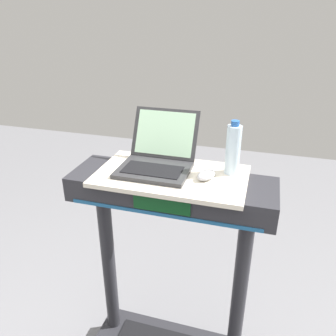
{
  "coord_description": "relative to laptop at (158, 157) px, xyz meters",
  "views": [
    {
      "loc": [
        0.36,
        -0.56,
        1.8
      ],
      "look_at": [
        0.0,
        0.65,
        1.21
      ],
      "focal_mm": 36.3,
      "sensor_mm": 36.0,
      "label": 1
    }
  ],
  "objects": [
    {
      "name": "desk_board",
      "position": [
        0.08,
        -0.05,
        -0.06
      ],
      "size": [
        0.64,
        0.37,
        0.02
      ],
      "primitive_type": "cube",
      "color": "beige",
      "rests_on": "treadmill_base"
    },
    {
      "name": "water_bottle",
      "position": [
        0.32,
        0.03,
        0.06
      ],
      "size": [
        0.06,
        0.06,
        0.23
      ],
      "color": "silver",
      "rests_on": "desk_board"
    },
    {
      "name": "computer_mouse",
      "position": [
        0.23,
        -0.05,
        -0.03
      ],
      "size": [
        0.1,
        0.12,
        0.03
      ],
      "primitive_type": "ellipsoid",
      "rotation": [
        0.0,
        0.0,
        -0.41
      ],
      "color": "#B2B2B7",
      "rests_on": "desk_board"
    },
    {
      "name": "laptop",
      "position": [
        0.0,
        0.0,
        0.0
      ],
      "size": [
        0.31,
        0.34,
        0.23
      ],
      "rotation": [
        0.0,
        0.0,
        -0.07
      ],
      "color": "#2D2D30",
      "rests_on": "desk_board"
    }
  ]
}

